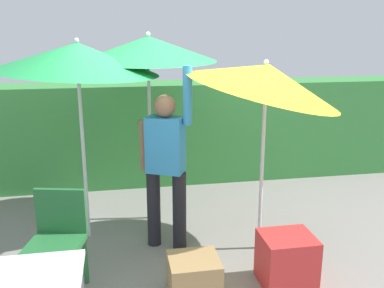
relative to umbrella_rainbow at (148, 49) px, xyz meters
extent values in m
plane|color=gray|center=(0.36, -1.02, -2.00)|extent=(24.00, 24.00, 0.00)
cube|color=#38843D|center=(0.36, 1.36, -1.27)|extent=(8.00, 0.70, 1.46)
cylinder|color=silver|center=(0.00, 0.00, -1.06)|extent=(0.04, 0.04, 1.87)
cone|color=green|center=(0.00, 0.00, 0.00)|extent=(1.51, 1.51, 0.31)
sphere|color=silver|center=(0.00, 0.00, 0.16)|extent=(0.05, 0.05, 0.05)
cylinder|color=silver|center=(-0.73, -0.35, -1.10)|extent=(0.04, 0.04, 1.79)
cone|color=green|center=(-0.73, -0.34, -0.06)|extent=(1.65, 1.63, 0.41)
sphere|color=silver|center=(-0.72, -0.34, 0.10)|extent=(0.05, 0.05, 0.05)
cylinder|color=silver|center=(1.02, -0.93, -1.18)|extent=(0.04, 0.04, 1.63)
cone|color=yellow|center=(1.03, -0.90, -0.24)|extent=(1.54, 1.51, 0.69)
sphere|color=silver|center=(1.04, -0.87, -0.09)|extent=(0.05, 0.05, 0.05)
cylinder|color=black|center=(0.22, -0.77, -1.59)|extent=(0.14, 0.14, 0.82)
cylinder|color=black|center=(-0.03, -0.65, -1.59)|extent=(0.14, 0.14, 0.82)
cube|color=#338EC6|center=(0.09, -0.71, -0.90)|extent=(0.42, 0.36, 0.56)
sphere|color=#8C6647|center=(0.09, -0.71, -0.51)|extent=(0.22, 0.22, 0.22)
cylinder|color=#338EC6|center=(0.30, -0.81, -0.40)|extent=(0.12, 0.12, 0.56)
cylinder|color=#8C6647|center=(-0.12, -0.61, -0.92)|extent=(0.12, 0.12, 0.52)
cylinder|color=#236633|center=(-1.16, -1.54, -1.78)|extent=(0.04, 0.04, 0.44)
cylinder|color=#236633|center=(-0.79, -1.63, -1.78)|extent=(0.04, 0.04, 0.44)
cylinder|color=#236633|center=(-1.07, -1.17, -1.78)|extent=(0.04, 0.04, 0.44)
cylinder|color=#236633|center=(-0.70, -1.26, -1.78)|extent=(0.04, 0.04, 0.44)
cube|color=#236633|center=(-0.93, -1.40, -1.53)|extent=(0.53, 0.53, 0.05)
cube|color=#236633|center=(-0.88, -1.20, -1.31)|extent=(0.44, 0.14, 0.40)
cube|color=red|center=(1.05, -1.58, -1.77)|extent=(0.46, 0.41, 0.46)
cube|color=#9E7A4C|center=(0.22, -1.59, -1.83)|extent=(0.43, 0.39, 0.34)
cube|color=silver|center=(-1.02, -2.39, -1.23)|extent=(0.80, 0.60, 0.03)
camera|label=1|loc=(-0.36, -4.72, 0.20)|focal=39.57mm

